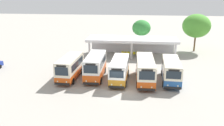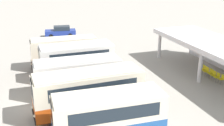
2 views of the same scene
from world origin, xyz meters
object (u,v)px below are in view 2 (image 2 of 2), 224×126
at_px(city_bus_second_in_row, 77,60).
at_px(parked_car_flank, 61,31).
at_px(city_bus_middle_cream, 78,75).
at_px(waiting_chair_fourth_seat, 213,74).
at_px(waiting_chair_end_by_column, 203,68).
at_px(waiting_chair_fifth_seat, 217,76).
at_px(city_bus_nearest_orange, 64,51).
at_px(city_bus_fifth_blue, 109,114).
at_px(waiting_chair_far_end_seat, 222,78).
at_px(waiting_chair_second_from_end, 206,70).
at_px(city_bus_fourth_amber, 89,90).
at_px(waiting_chair_middle_seat, 210,72).

height_order(city_bus_second_in_row, parked_car_flank, city_bus_second_in_row).
bearing_deg(city_bus_middle_cream, waiting_chair_fourth_seat, 84.64).
relative_size(waiting_chair_end_by_column, waiting_chair_fifth_seat, 1.00).
bearing_deg(waiting_chair_fourth_seat, city_bus_nearest_orange, -122.85).
distance_m(city_bus_nearest_orange, city_bus_fifth_blue, 14.03).
height_order(waiting_chair_end_by_column, waiting_chair_fifth_seat, same).
bearing_deg(waiting_chair_far_end_seat, waiting_chair_second_from_end, -178.05).
height_order(city_bus_second_in_row, waiting_chair_far_end_seat, city_bus_second_in_row).
height_order(waiting_chair_end_by_column, waiting_chair_second_from_end, same).
distance_m(parked_car_flank, waiting_chair_far_end_seat, 25.32).
height_order(waiting_chair_end_by_column, waiting_chair_far_end_seat, same).
height_order(parked_car_flank, waiting_chair_end_by_column, parked_car_flank).
distance_m(city_bus_fourth_amber, parked_car_flank, 24.09).
bearing_deg(waiting_chair_second_from_end, waiting_chair_far_end_seat, 1.95).
relative_size(waiting_chair_end_by_column, waiting_chair_fourth_seat, 1.00).
height_order(city_bus_fourth_amber, waiting_chair_second_from_end, city_bus_fourth_amber).
bearing_deg(waiting_chair_second_from_end, city_bus_fifth_blue, -60.98).
distance_m(city_bus_nearest_orange, waiting_chair_fifth_seat, 15.50).
relative_size(city_bus_middle_cream, waiting_chair_middle_seat, 8.47).
relative_size(city_bus_nearest_orange, city_bus_second_in_row, 1.00).
height_order(city_bus_nearest_orange, city_bus_fifth_blue, city_bus_nearest_orange).
relative_size(city_bus_middle_cream, waiting_chair_second_from_end, 8.47).
xyz_separation_m(city_bus_fourth_amber, parked_car_flank, (-24.00, 1.88, -0.95)).
xyz_separation_m(city_bus_middle_cream, waiting_chair_fourth_seat, (1.20, 12.84, -1.18)).
bearing_deg(parked_car_flank, waiting_chair_middle_seat, 27.45).
distance_m(city_bus_fourth_amber, waiting_chair_fourth_seat, 13.07).
bearing_deg(waiting_chair_far_end_seat, waiting_chair_fourth_seat, -175.34).
distance_m(parked_car_flank, waiting_chair_middle_seat, 23.83).
bearing_deg(waiting_chair_second_from_end, city_bus_nearest_orange, -119.18).
bearing_deg(parked_car_flank, city_bus_second_in_row, -4.10).
bearing_deg(city_bus_middle_cream, city_bus_fifth_blue, 3.23).
xyz_separation_m(waiting_chair_second_from_end, waiting_chair_fourth_seat, (1.10, -0.01, 0.00)).
distance_m(city_bus_middle_cream, waiting_chair_end_by_column, 12.97).
bearing_deg(parked_car_flank, waiting_chair_fifth_seat, 26.15).
bearing_deg(waiting_chair_second_from_end, waiting_chair_fifth_seat, -0.65).
relative_size(city_bus_fourth_amber, waiting_chair_far_end_seat, 9.37).
relative_size(city_bus_second_in_row, waiting_chair_fifth_seat, 8.18).
bearing_deg(city_bus_second_in_row, waiting_chair_second_from_end, 73.47).
bearing_deg(waiting_chair_end_by_column, city_bus_fifth_blue, -59.20).
bearing_deg(city_bus_nearest_orange, city_bus_fifth_blue, 1.17).
bearing_deg(city_bus_middle_cream, city_bus_nearest_orange, 179.11).
bearing_deg(city_bus_second_in_row, waiting_chair_far_end_seat, 64.59).
xyz_separation_m(waiting_chair_fourth_seat, waiting_chair_fifth_seat, (0.55, -0.00, 0.00)).
xyz_separation_m(city_bus_fourth_amber, waiting_chair_middle_seat, (-2.85, 12.87, -1.26)).
bearing_deg(city_bus_fourth_amber, city_bus_fifth_blue, 5.96).
xyz_separation_m(waiting_chair_fifth_seat, waiting_chair_far_end_seat, (0.55, 0.09, 0.00)).
bearing_deg(waiting_chair_middle_seat, city_bus_fourth_amber, -77.49).
height_order(city_bus_middle_cream, city_bus_fourth_amber, city_bus_fourth_amber).
distance_m(city_bus_middle_cream, waiting_chair_fourth_seat, 12.95).
bearing_deg(city_bus_fifth_blue, waiting_chair_fifth_seat, 112.92).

